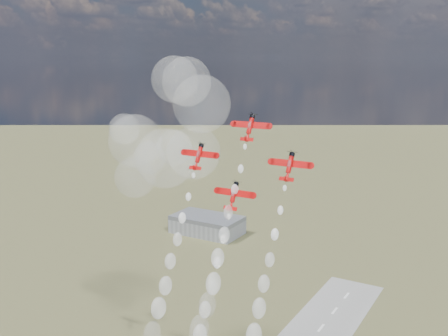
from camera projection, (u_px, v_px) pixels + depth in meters
name	position (u px, v px, depth m)	size (l,w,h in m)	color
hangar	(207.00, 225.00, 382.66)	(50.00, 28.00, 13.00)	gray
plane_lead	(250.00, 127.00, 152.53)	(11.80, 6.08, 7.76)	red
plane_left	(199.00, 156.00, 157.62)	(11.80, 6.08, 7.76)	red
plane_right	(289.00, 166.00, 143.06)	(11.80, 6.08, 7.76)	red
plane_slot	(234.00, 195.00, 148.15)	(11.80, 6.08, 7.76)	red
smoke_trail_lead	(206.00, 309.00, 141.46)	(5.32, 30.22, 55.62)	white
smoke_trail_left	(152.00, 335.00, 146.25)	(5.18, 30.44, 55.05)	white
drifted_smoke_cloud	(170.00, 133.00, 196.51)	(50.95, 39.53, 57.40)	white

